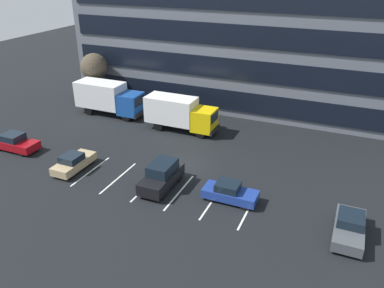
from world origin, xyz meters
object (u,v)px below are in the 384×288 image
sedan_tan (74,162)px  bare_tree (94,67)px  sedan_maroon (15,142)px  suv_black (162,176)px  sedan_navy (230,192)px  sedan_charcoal (349,227)px  box_truck_blue (108,97)px  box_truck_yellow (180,112)px

sedan_tan → bare_tree: bearing=119.2°
sedan_tan → sedan_maroon: (-7.59, 0.91, 0.06)m
sedan_tan → sedan_maroon: size_ratio=0.92×
sedan_tan → suv_black: bearing=3.7°
suv_black → sedan_maroon: bearing=178.6°
sedan_tan → sedan_navy: 13.85m
suv_black → bare_tree: (-16.78, 14.74, 3.50)m
sedan_navy → bare_tree: bearing=147.1°
sedan_navy → sedan_maroon: sedan_maroon is taller
sedan_charcoal → bare_tree: bare_tree is taller
sedan_charcoal → sedan_maroon: size_ratio=0.99×
box_truck_blue → bare_tree: (-3.82, 2.96, 2.40)m
box_truck_yellow → sedan_tan: 12.41m
box_truck_blue → box_truck_yellow: bearing=-5.7°
bare_tree → box_truck_yellow: bearing=-16.3°
box_truck_blue → bare_tree: bearing=142.3°
box_truck_yellow → bare_tree: bearing=163.7°
sedan_maroon → sedan_tan: bearing=-6.9°
bare_tree → sedan_charcoal: bearing=-26.5°
box_truck_blue → sedan_tan: (4.70, -12.32, -1.41)m
box_truck_yellow → box_truck_blue: bearing=174.3°
sedan_charcoal → bare_tree: 34.68m
sedan_navy → bare_tree: 26.89m
box_truck_yellow → sedan_tan: bearing=-112.7°
sedan_tan → sedan_maroon: sedan_maroon is taller
sedan_charcoal → sedan_navy: bearing=173.8°
sedan_tan → sedan_charcoal: sedan_charcoal is taller
box_truck_yellow → suv_black: (3.49, -10.85, -0.98)m
sedan_charcoal → sedan_navy: sedan_charcoal is taller
box_truck_yellow → suv_black: 11.44m
box_truck_blue → sedan_maroon: bearing=-104.2°
sedan_charcoal → suv_black: bearing=177.4°
box_truck_yellow → sedan_charcoal: size_ratio=1.70×
sedan_navy → sedan_maroon: 21.42m
box_truck_blue → sedan_tan: box_truck_blue is taller
box_truck_blue → sedan_navy: bearing=-31.8°
sedan_charcoal → sedan_maroon: 29.94m
box_truck_blue → bare_tree: bare_tree is taller
sedan_charcoal → sedan_maroon: bearing=178.0°
sedan_charcoal → suv_black: suv_black is taller
box_truck_blue → suv_black: 17.55m
box_truck_yellow → suv_black: bearing=-72.2°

